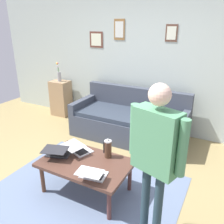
{
  "coord_description": "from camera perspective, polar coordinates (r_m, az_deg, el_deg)",
  "views": [
    {
      "loc": [
        -1.54,
        2.04,
        2.02
      ],
      "look_at": [
        -0.04,
        -0.77,
        0.8
      ],
      "focal_mm": 37.47,
      "sensor_mm": 36.0,
      "label": 1
    }
  ],
  "objects": [
    {
      "name": "area_rug",
      "position": [
        3.13,
        -7.2,
        -19.44
      ],
      "size": [
        2.29,
        1.98,
        0.01
      ],
      "primitive_type": "cube",
      "color": "slate",
      "rests_on": "ground_plane"
    },
    {
      "name": "laptop_right",
      "position": [
        3.1,
        -13.12,
        -9.45
      ],
      "size": [
        0.39,
        0.42,
        0.13
      ],
      "color": "#28282D",
      "rests_on": "coffee_table"
    },
    {
      "name": "back_wall",
      "position": [
        4.56,
        8.17,
        12.34
      ],
      "size": [
        7.04,
        0.11,
        2.7
      ],
      "color": "#B0BEB8",
      "rests_on": "ground_plane"
    },
    {
      "name": "laptop_center",
      "position": [
        2.65,
        -4.82,
        -14.83
      ],
      "size": [
        0.33,
        0.34,
        0.11
      ],
      "color": "silver",
      "rests_on": "coffee_table"
    },
    {
      "name": "side_shelf",
      "position": [
        5.49,
        -12.33,
        3.31
      ],
      "size": [
        0.42,
        0.32,
        0.8
      ],
      "color": "#A07E5A",
      "rests_on": "ground_plane"
    },
    {
      "name": "ground_plane",
      "position": [
        3.26,
        -7.38,
        -17.59
      ],
      "size": [
        7.68,
        7.68,
        0.0
      ],
      "primitive_type": "plane",
      "color": "#938151"
    },
    {
      "name": "coffee_table",
      "position": [
        2.96,
        -6.42,
        -12.69
      ],
      "size": [
        1.09,
        0.69,
        0.43
      ],
      "color": "#4E3126",
      "rests_on": "ground_plane"
    },
    {
      "name": "french_press",
      "position": [
        2.95,
        -0.99,
        -8.94
      ],
      "size": [
        0.11,
        0.09,
        0.26
      ],
      "color": "#4C3323",
      "rests_on": "coffee_table"
    },
    {
      "name": "flower_vase",
      "position": [
        5.35,
        -12.8,
        8.76
      ],
      "size": [
        0.09,
        0.09,
        0.42
      ],
      "color": "#9EA0A3",
      "rests_on": "side_shelf"
    },
    {
      "name": "laptop_left",
      "position": [
        3.12,
        -8.3,
        -8.86
      ],
      "size": [
        0.38,
        0.41,
        0.13
      ],
      "color": "silver",
      "rests_on": "coffee_table"
    },
    {
      "name": "couch",
      "position": [
        4.34,
        4.29,
        -2.36
      ],
      "size": [
        2.06,
        0.9,
        0.88
      ],
      "color": "#3C414E",
      "rests_on": "ground_plane"
    },
    {
      "name": "person_standing",
      "position": [
        2.05,
        10.61,
        -8.78
      ],
      "size": [
        0.56,
        0.29,
        1.59
      ],
      "color": "#243944",
      "rests_on": "ground_plane"
    }
  ]
}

